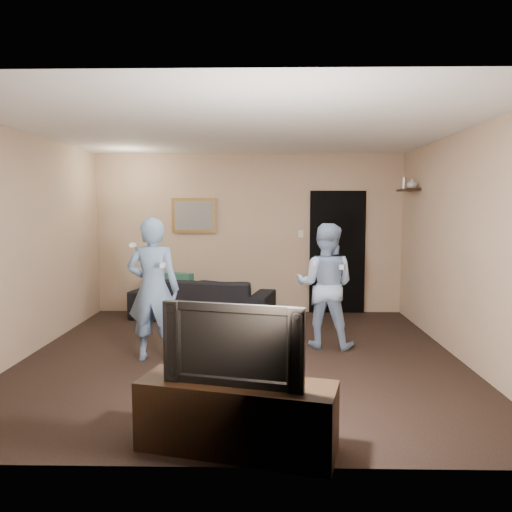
{
  "coord_description": "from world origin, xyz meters",
  "views": [
    {
      "loc": [
        0.28,
        -5.68,
        1.74
      ],
      "look_at": [
        0.16,
        0.3,
        1.15
      ],
      "focal_mm": 35.0,
      "sensor_mm": 36.0,
      "label": 1
    }
  ],
  "objects_px": {
    "wii_player_left": "(153,289)",
    "tv_console": "(237,416)",
    "sofa": "(203,298)",
    "television": "(237,342)",
    "wii_player_right": "(325,285)"
  },
  "relations": [
    {
      "from": "wii_player_left",
      "to": "tv_console",
      "type": "bearing_deg",
      "value": -63.13
    },
    {
      "from": "sofa",
      "to": "television",
      "type": "xyz_separation_m",
      "value": [
        0.78,
        -4.23,
        0.48
      ]
    },
    {
      "from": "wii_player_left",
      "to": "wii_player_right",
      "type": "distance_m",
      "value": 2.1
    },
    {
      "from": "tv_console",
      "to": "wii_player_left",
      "type": "height_order",
      "value": "wii_player_left"
    },
    {
      "from": "sofa",
      "to": "television",
      "type": "relative_size",
      "value": 2.15
    },
    {
      "from": "sofa",
      "to": "tv_console",
      "type": "bearing_deg",
      "value": 112.2
    },
    {
      "from": "television",
      "to": "wii_player_left",
      "type": "height_order",
      "value": "wii_player_left"
    },
    {
      "from": "sofa",
      "to": "wii_player_right",
      "type": "bearing_deg",
      "value": 150.12
    },
    {
      "from": "sofa",
      "to": "tv_console",
      "type": "height_order",
      "value": "sofa"
    },
    {
      "from": "tv_console",
      "to": "television",
      "type": "xyz_separation_m",
      "value": [
        0.0,
        0.0,
        0.54
      ]
    },
    {
      "from": "sofa",
      "to": "wii_player_right",
      "type": "height_order",
      "value": "wii_player_right"
    },
    {
      "from": "tv_console",
      "to": "television",
      "type": "relative_size",
      "value": 1.4
    },
    {
      "from": "tv_console",
      "to": "wii_player_right",
      "type": "relative_size",
      "value": 0.92
    },
    {
      "from": "tv_console",
      "to": "wii_player_right",
      "type": "distance_m",
      "value": 2.91
    },
    {
      "from": "wii_player_left",
      "to": "television",
      "type": "bearing_deg",
      "value": -63.13
    }
  ]
}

